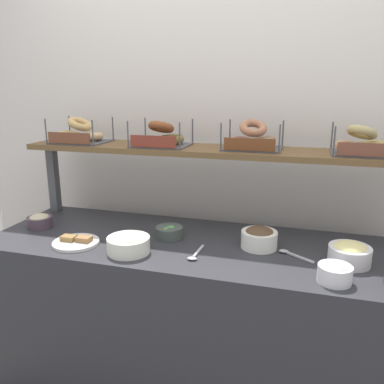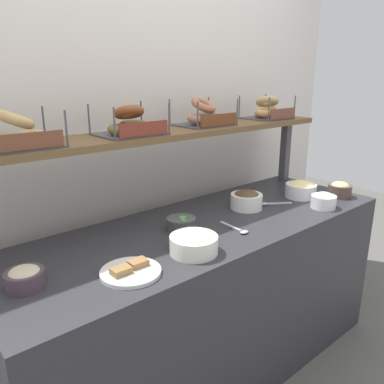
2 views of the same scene
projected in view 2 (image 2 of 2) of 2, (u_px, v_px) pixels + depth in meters
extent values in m
plane|color=#595651|center=(205.00, 368.00, 2.13)|extent=(8.00, 8.00, 0.00)
cube|color=silver|center=(141.00, 138.00, 2.18)|extent=(3.25, 0.06, 2.40)
cube|color=#2D2D33|center=(206.00, 300.00, 2.01)|extent=(2.05, 0.70, 0.85)
cube|color=#4C4C51|center=(285.00, 151.00, 2.62)|extent=(0.05, 0.05, 0.40)
cube|color=brown|center=(172.00, 132.00, 1.96)|extent=(2.01, 0.32, 0.03)
cylinder|color=white|center=(301.00, 191.00, 2.28)|extent=(0.18, 0.18, 0.08)
ellipsoid|color=#F9E78F|center=(301.00, 185.00, 2.27)|extent=(0.14, 0.14, 0.06)
cylinder|color=white|center=(323.00, 202.00, 2.10)|extent=(0.13, 0.13, 0.07)
ellipsoid|color=white|center=(324.00, 197.00, 2.09)|extent=(0.10, 0.10, 0.05)
cylinder|color=white|center=(246.00, 201.00, 2.09)|extent=(0.17, 0.17, 0.08)
ellipsoid|color=brown|center=(247.00, 195.00, 2.08)|extent=(0.13, 0.13, 0.06)
cylinder|color=#434C45|center=(181.00, 224.00, 1.81)|extent=(0.14, 0.14, 0.06)
sphere|color=#48935A|center=(181.00, 220.00, 1.81)|extent=(0.03, 0.03, 0.03)
sphere|color=#649D3F|center=(183.00, 221.00, 1.78)|extent=(0.03, 0.03, 0.03)
sphere|color=#61AF3B|center=(183.00, 219.00, 1.82)|extent=(0.03, 0.03, 0.03)
sphere|color=#6CA738|center=(181.00, 220.00, 1.81)|extent=(0.03, 0.03, 0.03)
cylinder|color=#4A3743|center=(25.00, 279.00, 1.32)|extent=(0.13, 0.13, 0.06)
ellipsoid|color=beige|center=(24.00, 273.00, 1.32)|extent=(0.10, 0.10, 0.04)
cylinder|color=white|center=(194.00, 245.00, 1.57)|extent=(0.20, 0.20, 0.07)
ellipsoid|color=beige|center=(194.00, 238.00, 1.56)|extent=(0.15, 0.15, 0.05)
cylinder|color=brown|center=(340.00, 191.00, 2.29)|extent=(0.14, 0.14, 0.07)
ellipsoid|color=#D2BE85|center=(340.00, 186.00, 2.28)|extent=(0.11, 0.11, 0.05)
cylinder|color=white|center=(131.00, 272.00, 1.41)|extent=(0.22, 0.22, 0.01)
cube|color=olive|center=(121.00, 271.00, 1.38)|extent=(0.07, 0.05, 0.02)
cube|color=olive|center=(138.00, 263.00, 1.44)|extent=(0.07, 0.05, 0.02)
cube|color=#B7B7BC|center=(280.00, 203.00, 2.16)|extent=(0.12, 0.09, 0.01)
ellipsoid|color=#B7B7BC|center=(264.00, 204.00, 2.15)|extent=(0.04, 0.03, 0.01)
cube|color=#B7B7BC|center=(231.00, 226.00, 1.84)|extent=(0.02, 0.14, 0.01)
ellipsoid|color=#B7B7BC|center=(244.00, 232.00, 1.77)|extent=(0.04, 0.03, 0.01)
cube|color=#4C4C51|center=(19.00, 147.00, 1.48)|extent=(0.30, 0.24, 0.01)
cylinder|color=#4C4C51|center=(66.00, 129.00, 1.47)|extent=(0.01, 0.01, 0.14)
cylinder|color=#4C4C51|center=(44.00, 123.00, 1.63)|extent=(0.01, 0.01, 0.14)
cube|color=brown|center=(28.00, 141.00, 1.38)|extent=(0.26, 0.01, 0.06)
torus|color=tan|center=(5.00, 140.00, 1.41)|extent=(0.18, 0.18, 0.06)
torus|color=tan|center=(27.00, 136.00, 1.52)|extent=(0.20, 0.20, 0.05)
torus|color=tan|center=(15.00, 120.00, 1.45)|extent=(0.16, 0.16, 0.09)
cube|color=#4C4C51|center=(130.00, 134.00, 1.78)|extent=(0.29, 0.24, 0.01)
cylinder|color=#4C4C51|center=(114.00, 124.00, 1.59)|extent=(0.01, 0.01, 0.14)
cylinder|color=#4C4C51|center=(169.00, 119.00, 1.77)|extent=(0.01, 0.01, 0.14)
cylinder|color=#4C4C51|center=(89.00, 120.00, 1.76)|extent=(0.01, 0.01, 0.14)
cylinder|color=#4C4C51|center=(141.00, 115.00, 1.93)|extent=(0.01, 0.01, 0.14)
cube|color=maroon|center=(144.00, 129.00, 1.69)|extent=(0.25, 0.01, 0.06)
torus|color=brown|center=(123.00, 130.00, 1.72)|extent=(0.19, 0.19, 0.05)
torus|color=brown|center=(133.00, 126.00, 1.83)|extent=(0.18, 0.18, 0.05)
torus|color=brown|center=(129.00, 112.00, 1.75)|extent=(0.17, 0.17, 0.08)
cube|color=#4C4C51|center=(203.00, 125.00, 2.11)|extent=(0.29, 0.24, 0.01)
cylinder|color=#4C4C51|center=(198.00, 116.00, 1.92)|extent=(0.01, 0.01, 0.14)
cylinder|color=#4C4C51|center=(237.00, 112.00, 2.09)|extent=(0.01, 0.01, 0.14)
cylinder|color=#4C4C51|center=(170.00, 112.00, 2.08)|extent=(0.01, 0.01, 0.14)
cylinder|color=#4C4C51|center=(208.00, 109.00, 2.26)|extent=(0.01, 0.01, 0.14)
cube|color=brown|center=(219.00, 120.00, 2.01)|extent=(0.25, 0.01, 0.06)
torus|color=#9D6B57|center=(200.00, 120.00, 2.05)|extent=(0.20, 0.20, 0.06)
torus|color=#8F7357|center=(205.00, 117.00, 2.15)|extent=(0.16, 0.16, 0.06)
torus|color=#AB6E4F|center=(204.00, 105.00, 2.08)|extent=(0.18, 0.18, 0.10)
cube|color=#4C4C51|center=(266.00, 118.00, 2.41)|extent=(0.26, 0.24, 0.01)
cylinder|color=#4C4C51|center=(269.00, 110.00, 2.23)|extent=(0.01, 0.01, 0.14)
cylinder|color=#4C4C51|center=(295.00, 107.00, 2.39)|extent=(0.01, 0.01, 0.14)
cylinder|color=#4C4C51|center=(239.00, 107.00, 2.40)|extent=(0.01, 0.01, 0.14)
cylinder|color=#4C4C51|center=(265.00, 105.00, 2.55)|extent=(0.01, 0.01, 0.14)
cube|color=brown|center=(282.00, 114.00, 2.32)|extent=(0.22, 0.01, 0.06)
torus|color=tan|center=(266.00, 114.00, 2.35)|extent=(0.18, 0.18, 0.06)
torus|color=tan|center=(266.00, 111.00, 2.45)|extent=(0.19, 0.19, 0.06)
torus|color=tan|center=(267.00, 102.00, 2.38)|extent=(0.20, 0.20, 0.09)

